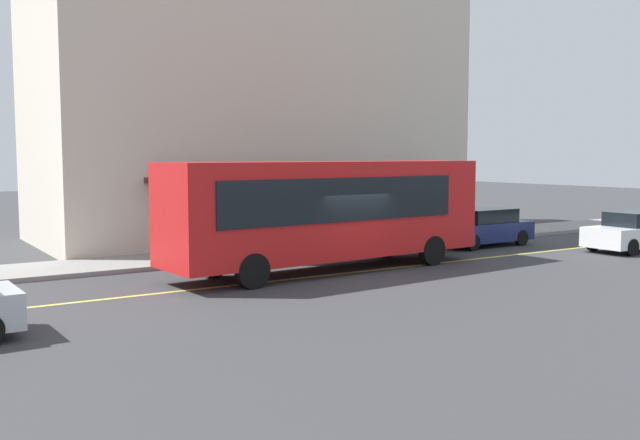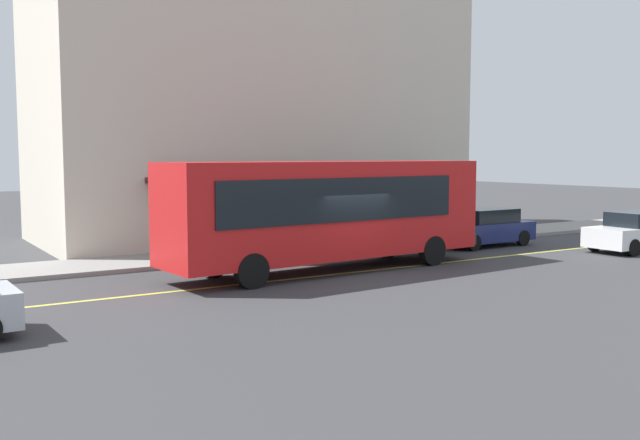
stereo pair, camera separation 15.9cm
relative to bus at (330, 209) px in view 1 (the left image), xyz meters
The scene contains 9 objects.
ground 2.10m from the bus, 73.28° to the right, with size 120.00×120.00×0.00m, color #38383A.
sidewalk 4.88m from the bus, 87.50° to the left, with size 80.00×3.01×0.15m, color gray.
lane_centre_stripe 2.10m from the bus, 73.28° to the right, with size 36.00×0.16×0.01m, color #D8D14C.
storefront_building 11.51m from the bus, 76.48° to the left, with size 18.60×9.31×12.75m.
bus is the anchor object (origin of this frame).
traffic_light 8.65m from the bus, 23.89° to the left, with size 0.30×0.52×3.20m.
car_white 12.94m from the bus, 10.56° to the right, with size 4.32×1.90×1.52m.
car_navy 9.02m from the bus, 12.13° to the left, with size 4.36×1.97×1.52m.
pedestrian_by_curb 5.17m from the bus, 73.90° to the left, with size 0.34×0.34×1.80m.
Camera 1 is at (-12.49, -18.08, 3.70)m, focal length 39.68 mm.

